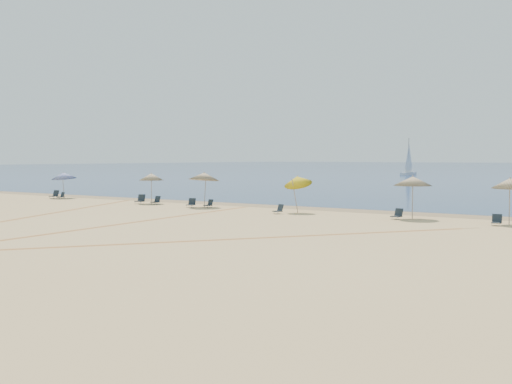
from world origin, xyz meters
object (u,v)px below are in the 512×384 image
(umbrella_2, at_px, (204,176))
(umbrella_5, at_px, (510,183))
(umbrella_1, at_px, (151,177))
(umbrella_3, at_px, (298,180))
(umbrella_4, at_px, (413,181))
(chair_6, at_px, (279,210))
(chair_3, at_px, (156,201))
(chair_7, at_px, (397,214))
(chair_4, at_px, (191,203))
(chair_8, at_px, (497,221))
(chair_1, at_px, (61,196))
(umbrella_0, at_px, (64,176))
(chair_2, at_px, (141,200))
(chair_0, at_px, (55,195))
(chair_5, at_px, (209,204))
(sailboat_0, at_px, (409,164))

(umbrella_2, xyz_separation_m, umbrella_5, (21.14, -0.01, -0.01))
(umbrella_1, bearing_deg, umbrella_3, -2.91)
(umbrella_4, height_order, chair_6, umbrella_4)
(umbrella_4, bearing_deg, umbrella_5, -0.04)
(umbrella_4, distance_m, chair_3, 20.56)
(umbrella_2, distance_m, chair_7, 15.15)
(chair_3, distance_m, chair_6, 12.14)
(umbrella_5, relative_size, chair_3, 3.89)
(chair_4, height_order, chair_7, chair_4)
(chair_8, bearing_deg, umbrella_2, 171.50)
(umbrella_1, relative_size, chair_7, 3.35)
(umbrella_4, xyz_separation_m, chair_1, (-31.85, 0.13, -2.00))
(umbrella_0, relative_size, umbrella_3, 0.88)
(chair_3, relative_size, chair_6, 0.90)
(umbrella_5, height_order, chair_3, umbrella_5)
(umbrella_1, relative_size, umbrella_4, 0.95)
(chair_4, bearing_deg, chair_2, 160.96)
(umbrella_1, distance_m, chair_8, 26.42)
(chair_8, bearing_deg, umbrella_5, 57.16)
(chair_4, bearing_deg, umbrella_2, 17.14)
(chair_4, bearing_deg, chair_7, -15.48)
(chair_2, bearing_deg, chair_8, -15.51)
(chair_0, distance_m, chair_5, 17.80)
(chair_2, bearing_deg, umbrella_4, -13.49)
(umbrella_1, relative_size, chair_8, 3.81)
(chair_0, xyz_separation_m, chair_6, (24.54, -1.78, -0.05))
(umbrella_0, bearing_deg, chair_3, -4.46)
(umbrella_5, distance_m, chair_8, 2.25)
(umbrella_3, height_order, chair_2, umbrella_3)
(chair_0, bearing_deg, chair_5, -7.56)
(chair_4, xyz_separation_m, chair_6, (8.11, -0.96, -0.02))
(chair_1, relative_size, chair_3, 1.00)
(umbrella_2, xyz_separation_m, umbrella_3, (8.02, -0.26, -0.12))
(chair_3, xyz_separation_m, chair_6, (12.05, -1.47, -0.02))
(umbrella_3, bearing_deg, chair_4, -178.38)
(chair_7, bearing_deg, chair_0, -166.30)
(umbrella_5, distance_m, chair_3, 25.97)
(chair_1, distance_m, sailboat_0, 87.95)
(chair_4, height_order, chair_6, chair_4)
(umbrella_1, bearing_deg, chair_0, -179.39)
(umbrella_0, relative_size, chair_7, 3.26)
(chair_4, bearing_deg, umbrella_0, 159.63)
(chair_0, distance_m, chair_2, 10.97)
(chair_3, xyz_separation_m, sailboat_0, (-9.56, 88.04, 2.05))
(umbrella_4, height_order, chair_3, umbrella_4)
(chair_6, bearing_deg, chair_1, -161.71)
(chair_3, bearing_deg, umbrella_5, 4.07)
(chair_3, bearing_deg, chair_5, 2.58)
(chair_4, bearing_deg, umbrella_1, 153.78)
(umbrella_5, xyz_separation_m, chair_2, (-27.43, -0.14, -1.95))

